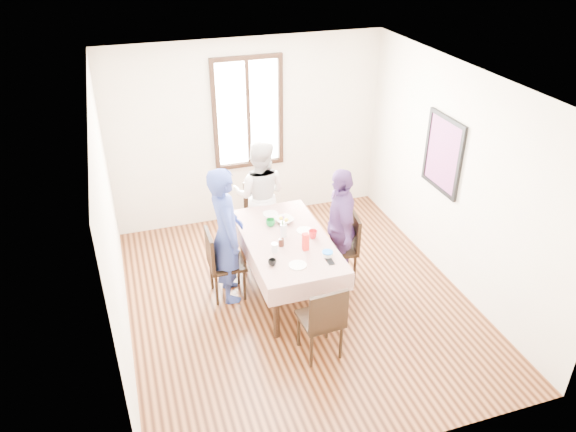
% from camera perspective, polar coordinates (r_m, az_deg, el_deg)
% --- Properties ---
extents(ground, '(4.50, 4.50, 0.00)m').
position_cam_1_polar(ground, '(6.81, 1.03, -8.67)').
color(ground, black).
rests_on(ground, ground).
extents(back_wall, '(4.00, 0.00, 4.00)m').
position_cam_1_polar(back_wall, '(8.04, -4.14, 8.62)').
color(back_wall, beige).
rests_on(back_wall, ground).
extents(right_wall, '(0.00, 4.50, 4.50)m').
position_cam_1_polar(right_wall, '(6.92, 17.05, 3.75)').
color(right_wall, beige).
rests_on(right_wall, ground).
extents(window_frame, '(1.02, 0.06, 1.62)m').
position_cam_1_polar(window_frame, '(7.91, -4.18, 10.60)').
color(window_frame, black).
rests_on(window_frame, back_wall).
extents(window_pane, '(0.90, 0.02, 1.50)m').
position_cam_1_polar(window_pane, '(7.92, -4.20, 10.62)').
color(window_pane, white).
rests_on(window_pane, back_wall).
extents(art_poster, '(0.04, 0.76, 0.96)m').
position_cam_1_polar(art_poster, '(7.05, 15.83, 6.22)').
color(art_poster, red).
rests_on(art_poster, right_wall).
extents(dining_table, '(0.85, 1.66, 0.75)m').
position_cam_1_polar(dining_table, '(6.74, -0.13, -5.17)').
color(dining_table, black).
rests_on(dining_table, ground).
extents(tablecloth, '(0.97, 1.78, 0.01)m').
position_cam_1_polar(tablecloth, '(6.53, -0.14, -2.42)').
color(tablecloth, '#590E05').
rests_on(tablecloth, dining_table).
extents(chair_left, '(0.42, 0.42, 0.91)m').
position_cam_1_polar(chair_left, '(6.67, -6.38, -4.92)').
color(chair_left, black).
rests_on(chair_left, ground).
extents(chair_right, '(0.48, 0.48, 0.91)m').
position_cam_1_polar(chair_right, '(6.95, 5.33, -3.34)').
color(chair_right, black).
rests_on(chair_right, ground).
extents(chair_far, '(0.44, 0.44, 0.91)m').
position_cam_1_polar(chair_far, '(7.62, -2.76, -0.01)').
color(chair_far, black).
rests_on(chair_far, ground).
extents(chair_near, '(0.45, 0.45, 0.91)m').
position_cam_1_polar(chair_near, '(5.84, 3.36, -10.59)').
color(chair_near, black).
rests_on(chair_near, ground).
extents(person_left, '(0.42, 0.63, 1.71)m').
position_cam_1_polar(person_left, '(6.46, -6.41, -1.96)').
color(person_left, navy).
rests_on(person_left, ground).
extents(person_far, '(0.94, 0.85, 1.56)m').
position_cam_1_polar(person_far, '(7.45, -2.78, 2.09)').
color(person_far, beige).
rests_on(person_far, ground).
extents(person_right, '(0.55, 0.96, 1.55)m').
position_cam_1_polar(person_right, '(6.77, 5.31, -1.09)').
color(person_right, '#52326A').
rests_on(person_right, ground).
extents(mug_black, '(0.10, 0.10, 0.07)m').
position_cam_1_polar(mug_black, '(6.05, -1.66, -4.84)').
color(mug_black, black).
rests_on(mug_black, tablecloth).
extents(mug_flag, '(0.14, 0.14, 0.10)m').
position_cam_1_polar(mug_flag, '(6.52, 2.60, -1.91)').
color(mug_flag, red).
rests_on(mug_flag, tablecloth).
extents(mug_green, '(0.15, 0.15, 0.09)m').
position_cam_1_polar(mug_green, '(6.76, -1.84, -0.69)').
color(mug_green, '#0C7226').
rests_on(mug_green, tablecloth).
extents(serving_bowl, '(0.28, 0.28, 0.06)m').
position_cam_1_polar(serving_bowl, '(6.85, -0.38, -0.44)').
color(serving_bowl, white).
rests_on(serving_bowl, tablecloth).
extents(juice_carton, '(0.07, 0.07, 0.21)m').
position_cam_1_polar(juice_carton, '(6.27, 1.84, -2.70)').
color(juice_carton, red).
rests_on(juice_carton, tablecloth).
extents(butter_tub, '(0.11, 0.11, 0.06)m').
position_cam_1_polar(butter_tub, '(6.21, 4.12, -4.01)').
color(butter_tub, white).
rests_on(butter_tub, tablecloth).
extents(jam_jar, '(0.07, 0.07, 0.09)m').
position_cam_1_polar(jam_jar, '(6.37, -0.70, -2.77)').
color(jam_jar, black).
rests_on(jam_jar, tablecloth).
extents(drinking_glass, '(0.08, 0.08, 0.11)m').
position_cam_1_polar(drinking_glass, '(6.26, -1.39, -3.31)').
color(drinking_glass, silver).
rests_on(drinking_glass, tablecloth).
extents(smartphone, '(0.07, 0.14, 0.01)m').
position_cam_1_polar(smartphone, '(6.14, 4.38, -4.72)').
color(smartphone, black).
rests_on(smartphone, tablecloth).
extents(flower_vase, '(0.08, 0.08, 0.15)m').
position_cam_1_polar(flower_vase, '(6.54, -0.46, -1.50)').
color(flower_vase, silver).
rests_on(flower_vase, tablecloth).
extents(plate_right, '(0.20, 0.20, 0.01)m').
position_cam_1_polar(plate_right, '(6.68, 1.73, -1.52)').
color(plate_right, white).
rests_on(plate_right, tablecloth).
extents(plate_far, '(0.20, 0.20, 0.01)m').
position_cam_1_polar(plate_far, '(7.04, -1.83, 0.23)').
color(plate_far, white).
rests_on(plate_far, tablecloth).
extents(plate_near, '(0.20, 0.20, 0.01)m').
position_cam_1_polar(plate_near, '(6.06, 1.01, -5.12)').
color(plate_near, white).
rests_on(plate_near, tablecloth).
extents(butter_lid, '(0.12, 0.12, 0.01)m').
position_cam_1_polar(butter_lid, '(6.19, 4.13, -3.75)').
color(butter_lid, blue).
rests_on(butter_lid, butter_tub).
extents(flower_bunch, '(0.09, 0.09, 0.10)m').
position_cam_1_polar(flower_bunch, '(6.47, -0.46, -0.54)').
color(flower_bunch, yellow).
rests_on(flower_bunch, flower_vase).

